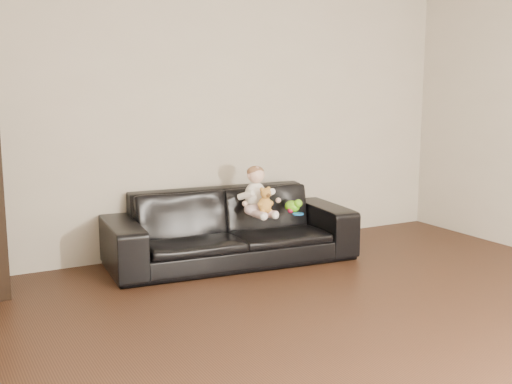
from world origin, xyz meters
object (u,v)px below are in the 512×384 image
baby (257,194)px  toy_green (292,206)px  teddy_bear (265,201)px  toy_rattle (291,210)px  toy_blue_disc (298,214)px  sofa (230,227)px

baby → toy_green: 0.40m
teddy_bear → toy_rattle: size_ratio=3.93×
toy_green → toy_blue_disc: toy_green is taller
sofa → toy_green: size_ratio=13.88×
toy_green → toy_rattle: toy_green is taller
teddy_bear → toy_rattle: bearing=12.1°
baby → toy_green: bearing=-11.1°
sofa → teddy_bear: size_ratio=9.59×
toy_rattle → toy_blue_disc: (0.03, -0.08, -0.02)m
toy_rattle → toy_blue_disc: 0.09m
sofa → toy_rattle: bearing=-11.3°
baby → toy_rattle: size_ratio=7.72×
toy_green → teddy_bear: bearing=-160.2°
baby → teddy_bear: size_ratio=1.96×
toy_green → baby: bearing=178.5°
toy_green → toy_rattle: bearing=-139.7°
toy_green → toy_blue_disc: 0.12m
teddy_bear → toy_green: 0.40m
toy_blue_disc → baby: bearing=161.5°
toy_rattle → toy_green: bearing=40.3°
toy_rattle → toy_blue_disc: size_ratio=0.59×
baby → toy_rattle: 0.38m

